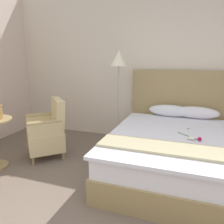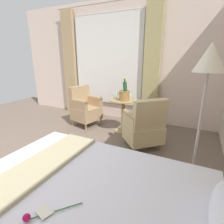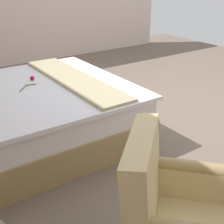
% 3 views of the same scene
% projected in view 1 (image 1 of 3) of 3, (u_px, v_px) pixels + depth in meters
% --- Properties ---
extents(wall_headboard_side, '(6.42, 0.12, 2.86)m').
position_uv_depth(wall_headboard_side, '(174.00, 65.00, 3.87)').
color(wall_headboard_side, beige).
rests_on(wall_headboard_side, ground).
extents(bed, '(1.82, 2.19, 1.34)m').
position_uv_depth(bed, '(179.00, 148.00, 3.01)').
color(bed, '#9D8454').
rests_on(bed, ground).
extents(floor_lamp_brass, '(0.28, 0.28, 1.67)m').
position_uv_depth(floor_lamp_brass, '(119.00, 70.00, 3.68)').
color(floor_lamp_brass, '#B5ACA7').
rests_on(floor_lamp_brass, ground).
extents(armchair_by_window, '(0.80, 0.80, 0.92)m').
position_uv_depth(armchair_by_window, '(48.00, 131.00, 3.47)').
color(armchair_by_window, '#9D8454').
rests_on(armchair_by_window, ground).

